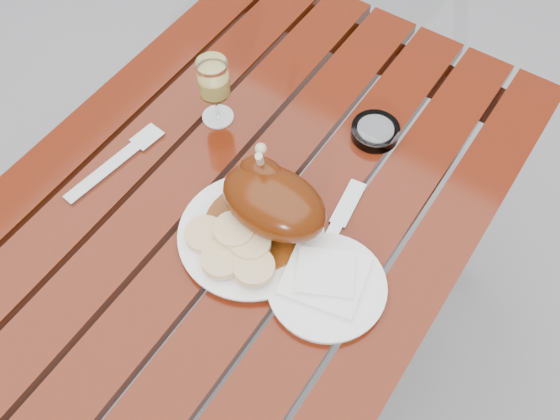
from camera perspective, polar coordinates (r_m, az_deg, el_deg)
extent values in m
plane|color=slate|center=(1.81, -2.42, -12.31)|extent=(60.00, 60.00, 0.00)
cube|color=#60170B|center=(1.46, -2.94, -7.18)|extent=(0.80, 1.20, 0.75)
cylinder|color=white|center=(1.08, -2.65, -2.34)|extent=(0.34, 0.34, 0.02)
cylinder|color=#632B0B|center=(1.08, -2.21, -1.50)|extent=(0.18, 0.18, 0.00)
ellipsoid|color=#621F07|center=(1.05, -0.57, 0.72)|extent=(0.19, 0.13, 0.10)
ellipsoid|color=#621F07|center=(1.06, -1.60, 3.08)|extent=(0.09, 0.06, 0.08)
cylinder|color=#C6B28C|center=(1.05, -1.70, 4.08)|extent=(0.03, 0.04, 0.10)
cylinder|color=beige|center=(1.07, -6.85, -2.26)|extent=(0.07, 0.07, 0.02)
cylinder|color=beige|center=(1.04, -5.35, -4.54)|extent=(0.07, 0.07, 0.02)
cylinder|color=beige|center=(1.03, -2.40, -5.25)|extent=(0.07, 0.07, 0.02)
cylinder|color=beige|center=(1.05, -2.73, -2.99)|extent=(0.07, 0.07, 0.02)
cylinder|color=beige|center=(1.05, -4.23, -1.84)|extent=(0.07, 0.07, 0.02)
cylinder|color=#EDE06B|center=(1.20, -5.98, 10.72)|extent=(0.07, 0.07, 0.15)
cylinder|color=white|center=(1.04, 4.28, -7.04)|extent=(0.25, 0.25, 0.02)
cube|color=white|center=(1.03, 4.15, -6.02)|extent=(0.15, 0.15, 0.01)
cylinder|color=#B2B7BC|center=(1.23, 8.69, 7.11)|extent=(0.12, 0.12, 0.02)
cube|color=gray|center=(1.21, -15.22, 3.84)|extent=(0.05, 0.21, 0.01)
cube|color=gray|center=(1.08, 4.12, -3.49)|extent=(0.05, 0.23, 0.01)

